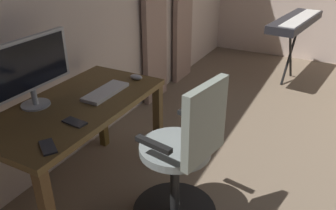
{
  "coord_description": "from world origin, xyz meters",
  "views": [
    {
      "loc": [
        2.58,
        -0.95,
        1.71
      ],
      "look_at": [
        0.99,
        -1.79,
        0.8
      ],
      "focal_mm": 36.45,
      "sensor_mm": 36.0,
      "label": 1
    }
  ],
  "objects_px": {
    "desk": "(77,118)",
    "computer_keyboard": "(106,92)",
    "computer_monitor": "(28,68)",
    "cell_phone_face_up": "(48,147)",
    "computer_mouse": "(136,77)",
    "piano_keyboard": "(296,22)",
    "cell_phone_by_monitor": "(75,122)",
    "office_chair": "(183,161)"
  },
  "relations": [
    {
      "from": "office_chair",
      "to": "cell_phone_by_monitor",
      "type": "distance_m",
      "value": 0.68
    },
    {
      "from": "computer_keyboard",
      "to": "cell_phone_face_up",
      "type": "distance_m",
      "value": 0.68
    },
    {
      "from": "computer_keyboard",
      "to": "piano_keyboard",
      "type": "height_order",
      "value": "piano_keyboard"
    },
    {
      "from": "cell_phone_face_up",
      "to": "cell_phone_by_monitor",
      "type": "height_order",
      "value": "same"
    },
    {
      "from": "office_chair",
      "to": "computer_monitor",
      "type": "height_order",
      "value": "computer_monitor"
    },
    {
      "from": "computer_monitor",
      "to": "piano_keyboard",
      "type": "bearing_deg",
      "value": 160.21
    },
    {
      "from": "cell_phone_by_monitor",
      "to": "piano_keyboard",
      "type": "relative_size",
      "value": 0.11
    },
    {
      "from": "desk",
      "to": "piano_keyboard",
      "type": "xyz_separation_m",
      "value": [
        -2.89,
        0.89,
        0.13
      ]
    },
    {
      "from": "desk",
      "to": "computer_mouse",
      "type": "xyz_separation_m",
      "value": [
        -0.52,
        0.13,
        0.13
      ]
    },
    {
      "from": "desk",
      "to": "computer_monitor",
      "type": "relative_size",
      "value": 1.94
    },
    {
      "from": "desk",
      "to": "cell_phone_by_monitor",
      "type": "relative_size",
      "value": 8.61
    },
    {
      "from": "computer_monitor",
      "to": "piano_keyboard",
      "type": "relative_size",
      "value": 0.51
    },
    {
      "from": "desk",
      "to": "computer_mouse",
      "type": "bearing_deg",
      "value": 166.02
    },
    {
      "from": "desk",
      "to": "computer_monitor",
      "type": "distance_m",
      "value": 0.44
    },
    {
      "from": "desk",
      "to": "computer_keyboard",
      "type": "height_order",
      "value": "computer_keyboard"
    },
    {
      "from": "cell_phone_face_up",
      "to": "piano_keyboard",
      "type": "bearing_deg",
      "value": -157.81
    },
    {
      "from": "desk",
      "to": "computer_keyboard",
      "type": "relative_size",
      "value": 3.41
    },
    {
      "from": "office_chair",
      "to": "cell_phone_face_up",
      "type": "bearing_deg",
      "value": 147.08
    },
    {
      "from": "computer_mouse",
      "to": "cell_phone_face_up",
      "type": "bearing_deg",
      "value": 5.47
    },
    {
      "from": "desk",
      "to": "piano_keyboard",
      "type": "bearing_deg",
      "value": 162.9
    },
    {
      "from": "computer_mouse",
      "to": "desk",
      "type": "bearing_deg",
      "value": -13.98
    },
    {
      "from": "office_chair",
      "to": "computer_monitor",
      "type": "relative_size",
      "value": 1.59
    },
    {
      "from": "desk",
      "to": "computer_keyboard",
      "type": "distance_m",
      "value": 0.26
    },
    {
      "from": "computer_monitor",
      "to": "cell_phone_face_up",
      "type": "distance_m",
      "value": 0.59
    },
    {
      "from": "office_chair",
      "to": "computer_keyboard",
      "type": "xyz_separation_m",
      "value": [
        -0.13,
        -0.65,
        0.27
      ]
    },
    {
      "from": "desk",
      "to": "cell_phone_by_monitor",
      "type": "xyz_separation_m",
      "value": [
        0.2,
        0.17,
        0.11
      ]
    },
    {
      "from": "computer_keyboard",
      "to": "cell_phone_by_monitor",
      "type": "bearing_deg",
      "value": 12.17
    },
    {
      "from": "computer_keyboard",
      "to": "cell_phone_by_monitor",
      "type": "distance_m",
      "value": 0.42
    },
    {
      "from": "cell_phone_by_monitor",
      "to": "computer_keyboard",
      "type": "bearing_deg",
      "value": -162.85
    },
    {
      "from": "desk",
      "to": "piano_keyboard",
      "type": "height_order",
      "value": "piano_keyboard"
    },
    {
      "from": "desk",
      "to": "cell_phone_face_up",
      "type": "bearing_deg",
      "value": 26.12
    },
    {
      "from": "cell_phone_face_up",
      "to": "cell_phone_by_monitor",
      "type": "bearing_deg",
      "value": -135.16
    },
    {
      "from": "computer_monitor",
      "to": "office_chair",
      "type": "bearing_deg",
      "value": 103.51
    },
    {
      "from": "desk",
      "to": "computer_keyboard",
      "type": "bearing_deg",
      "value": 158.53
    },
    {
      "from": "computer_mouse",
      "to": "cell_phone_by_monitor",
      "type": "xyz_separation_m",
      "value": [
        0.72,
        0.04,
        -0.01
      ]
    },
    {
      "from": "office_chair",
      "to": "computer_monitor",
      "type": "xyz_separation_m",
      "value": [
        0.22,
        -0.93,
        0.51
      ]
    },
    {
      "from": "computer_monitor",
      "to": "cell_phone_face_up",
      "type": "relative_size",
      "value": 4.43
    },
    {
      "from": "computer_monitor",
      "to": "computer_mouse",
      "type": "distance_m",
      "value": 0.78
    },
    {
      "from": "computer_keyboard",
      "to": "computer_mouse",
      "type": "distance_m",
      "value": 0.31
    },
    {
      "from": "cell_phone_by_monitor",
      "to": "desk",
      "type": "bearing_deg",
      "value": -134.15
    },
    {
      "from": "cell_phone_by_monitor",
      "to": "computer_monitor",
      "type": "bearing_deg",
      "value": -93.94
    },
    {
      "from": "desk",
      "to": "cell_phone_by_monitor",
      "type": "distance_m",
      "value": 0.29
    }
  ]
}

